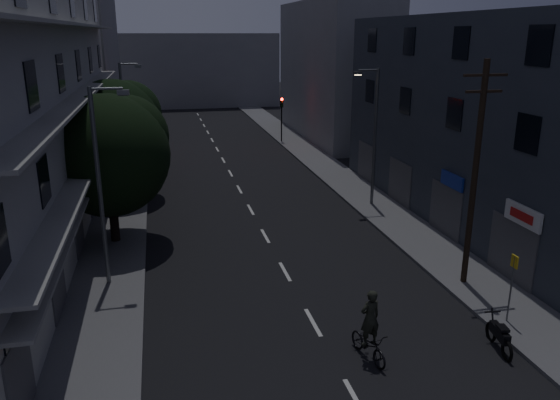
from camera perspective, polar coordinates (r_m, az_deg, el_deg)
name	(u,v)px	position (r m, az deg, el deg)	size (l,w,h in m)	color
ground	(238,187)	(37.16, -4.38, 1.32)	(160.00, 160.00, 0.00)	black
sidewalk_left	(124,193)	(36.88, -15.98, 0.70)	(3.00, 90.00, 0.15)	#565659
sidewalk_right	(343,180)	(38.87, 6.63, 2.08)	(3.00, 90.00, 0.15)	#565659
lane_markings	(227,166)	(43.15, -5.59, 3.53)	(0.15, 60.50, 0.01)	beige
building_left	(7,100)	(29.42, -26.60, 9.33)	(7.00, 36.00, 14.00)	#9E9E99
building_right	(502,127)	(30.10, 22.17, 7.11)	(6.19, 28.00, 11.00)	#2B303A
building_far_left	(81,55)	(58.87, -20.04, 14.09)	(6.00, 20.00, 16.00)	slate
building_far_right	(333,71)	(55.22, 5.52, 13.31)	(6.00, 20.00, 13.00)	slate
building_far_end	(191,70)	(80.73, -9.27, 13.27)	(24.00, 8.00, 10.00)	slate
tree_near	(109,151)	(27.31, -17.43, 4.94)	(5.87, 5.87, 7.24)	black
tree_mid	(114,124)	(35.15, -16.92, 7.59)	(5.92, 5.92, 7.29)	black
tree_far	(123,113)	(43.45, -16.06, 8.70)	(5.25, 5.25, 6.49)	black
traffic_signal_far_right	(282,110)	(51.90, 0.17, 9.37)	(0.28, 0.37, 4.10)	black
traffic_signal_far_left	(141,116)	(49.84, -14.29, 8.53)	(0.28, 0.37, 4.10)	black
street_lamp_left_near	(102,178)	(22.49, -18.14, 2.17)	(1.51, 0.25, 8.00)	slate
street_lamp_right	(373,131)	(32.46, 9.72, 7.16)	(1.51, 0.25, 8.00)	#505257
street_lamp_left_far	(125,115)	(39.58, -15.85, 8.51)	(1.51, 0.25, 8.00)	slate
utility_pole	(475,171)	(22.69, 19.72, 2.84)	(1.80, 0.24, 9.00)	black
bus_stop_sign	(513,276)	(20.94, 23.13, -7.34)	(0.06, 0.35, 2.52)	#595B60
motorcycle	(499,336)	(19.89, 21.93, -13.08)	(0.57, 1.87, 1.21)	black
cyclist	(369,336)	(18.13, 9.29, -13.84)	(1.06, 2.00, 2.41)	black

